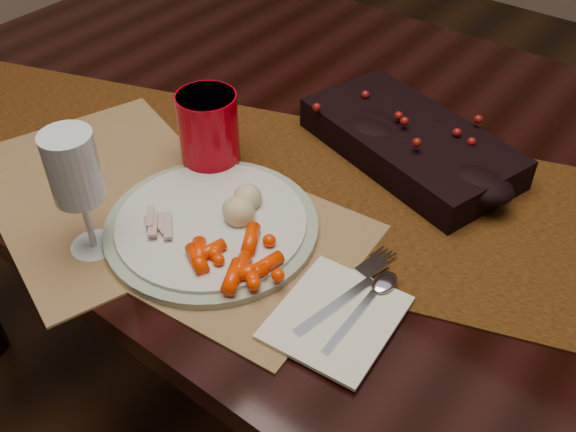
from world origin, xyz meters
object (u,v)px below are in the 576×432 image
Objects in this scene: turkey_shreds at (153,225)px; wine_glass at (81,195)px; napkin at (336,317)px; red_cup at (209,132)px; dinner_plate at (212,225)px; baby_carrots at (235,254)px; mashed_potatoes at (242,199)px; centerpiece at (410,138)px; dining_table at (350,301)px; placemat_main at (214,234)px.

turkey_shreds is 0.11m from wine_glass.
napkin is 1.26× the size of red_cup.
baby_carrots reaches higher than dinner_plate.
red_cup reaches higher than mashed_potatoes.
wine_glass is (-0.06, -0.06, 0.07)m from turkey_shreds.
dinner_plate is at bearing 49.71° from turkey_shreds.
centerpiece reaches higher than napkin.
dining_table is 0.53m from baby_carrots.
baby_carrots is 0.63× the size of wine_glass.
centerpiece is at bearing 42.68° from red_cup.
mashed_potatoes is 0.14m from red_cup.
dining_table is at bearing 74.69° from placemat_main.
dinner_plate is 4.42× the size of turkey_shreds.
red_cup is at bearing 151.36° from mashed_potatoes.
centerpiece is at bearing 100.96° from napkin.
napkin is 0.36m from wine_glass.
dinner_plate is at bearing -114.56° from mashed_potatoes.
red_cup reaches higher than baby_carrots.
napkin is at bearing -6.70° from dinner_plate.
turkey_shreds is at bearing -107.62° from dining_table.
dinner_plate is 0.16m from red_cup.
turkey_shreds reaches higher than napkin.
placemat_main reaches higher than dining_table.
baby_carrots reaches higher than placemat_main.
dining_table is 26.47× the size of turkey_shreds.
centerpiece is at bearing 65.06° from turkey_shreds.
placemat_main is at bearing -100.46° from dining_table.
napkin is (0.28, 0.03, -0.02)m from turkey_shreds.
dinner_plate is 0.09m from baby_carrots.
turkey_shreds is 0.43× the size of napkin.
centerpiece reaches higher than baby_carrots.
mashed_potatoes is at bearing 55.72° from turkey_shreds.
turkey_shreds is at bearing -140.98° from placemat_main.
mashed_potatoes reaches higher than dining_table.
placemat_main is 3.47× the size of baby_carrots.
placemat_main is at bearing 43.86° from turkey_shreds.
red_cup is at bearing 152.26° from napkin.
mashed_potatoes is 1.11× the size of turkey_shreds.
wine_glass reaches higher than mashed_potatoes.
baby_carrots is 0.16m from napkin.
centerpiece is 0.32m from red_cup.
baby_carrots is at bearing -98.15° from centerpiece.
mashed_potatoes is at bearing -111.05° from centerpiece.
turkey_shreds is 0.37× the size of wine_glass.
baby_carrots is (0.08, -0.04, 0.02)m from dinner_plate.
centerpiece is 0.37m from baby_carrots.
napkin is at bearing 6.66° from turkey_shreds.
dining_table is 0.55m from turkey_shreds.
turkey_shreds is (-0.07, -0.10, -0.01)m from mashed_potatoes.
dinner_plate is 1.88× the size of napkin.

